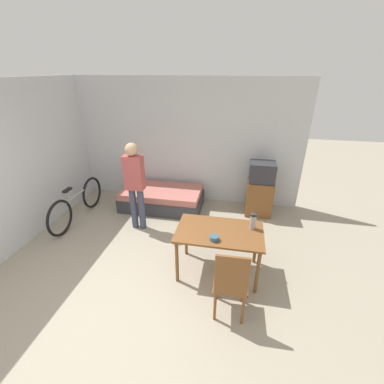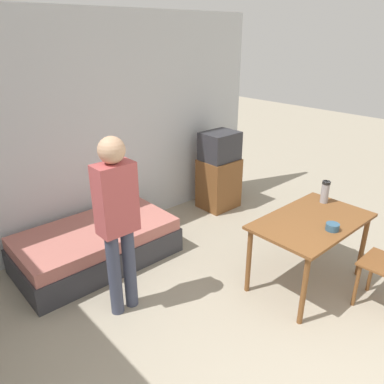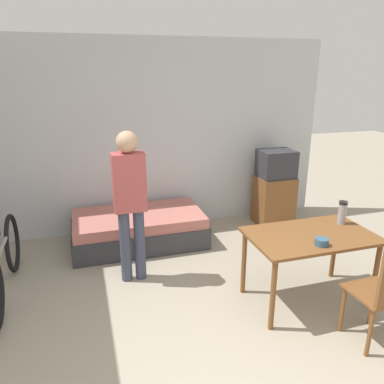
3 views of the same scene
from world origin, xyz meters
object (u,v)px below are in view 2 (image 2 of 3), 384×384
at_px(tv, 219,172).
at_px(person_standing, 117,216).
at_px(thermos_flask, 325,191).
at_px(mate_bowl, 332,227).
at_px(dining_table, 311,228).
at_px(daybed, 97,245).

bearing_deg(tv, person_standing, -156.39).
distance_m(thermos_flask, mate_bowl, 0.64).
bearing_deg(dining_table, mate_bowl, -101.70).
bearing_deg(dining_table, person_standing, 150.46).
xyz_separation_m(person_standing, mate_bowl, (1.58, -1.16, -0.21)).
bearing_deg(dining_table, daybed, 128.28).
relative_size(tv, mate_bowl, 9.33).
xyz_separation_m(dining_table, person_standing, (-1.63, 0.92, 0.34)).
xyz_separation_m(daybed, dining_table, (1.43, -1.81, 0.44)).
distance_m(dining_table, person_standing, 1.90).
height_order(dining_table, person_standing, person_standing).
bearing_deg(mate_bowl, tv, 71.72).
distance_m(daybed, tv, 2.12).
bearing_deg(tv, daybed, -176.76).
relative_size(daybed, thermos_flask, 7.17).
bearing_deg(tv, thermos_flask, -96.76).
distance_m(person_standing, mate_bowl, 1.97).
bearing_deg(daybed, mate_bowl, -56.00).
bearing_deg(thermos_flask, tv, 83.24).
height_order(daybed, dining_table, dining_table).
bearing_deg(thermos_flask, person_standing, 159.51).
bearing_deg(person_standing, tv, 23.61).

